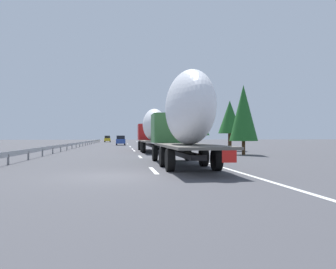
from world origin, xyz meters
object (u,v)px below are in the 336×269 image
(truck_lead, at_px, (153,128))
(truck_trailing, at_px, (184,117))
(car_blue_sedan, at_px, (121,140))
(road_sign, at_px, (157,134))
(car_yellow_coupe, at_px, (107,139))
(car_white_van, at_px, (120,139))

(truck_lead, xyz_separation_m, truck_trailing, (-17.23, -0.00, 0.17))
(truck_lead, relative_size, car_blue_sedan, 3.09)
(road_sign, bearing_deg, truck_trailing, 175.70)
(truck_lead, bearing_deg, car_blue_sedan, 6.64)
(car_yellow_coupe, distance_m, car_blue_sedan, 36.26)
(truck_trailing, distance_m, road_sign, 41.31)
(car_yellow_coupe, bearing_deg, truck_trailing, -174.99)
(truck_trailing, relative_size, road_sign, 3.97)
(truck_trailing, distance_m, car_white_van, 91.21)
(truck_lead, xyz_separation_m, car_blue_sedan, (28.40, 3.30, -1.57))
(car_yellow_coupe, height_order, road_sign, road_sign)
(truck_lead, height_order, road_sign, truck_lead)
(car_yellow_coupe, height_order, car_blue_sedan, car_yellow_coupe)
(truck_lead, distance_m, car_blue_sedan, 28.63)
(car_yellow_coupe, xyz_separation_m, car_blue_sedan, (-36.06, -3.85, -0.03))
(truck_trailing, bearing_deg, car_yellow_coupe, 5.01)
(road_sign, bearing_deg, car_yellow_coupe, 14.22)
(car_yellow_coupe, bearing_deg, road_sign, -165.78)
(truck_trailing, xyz_separation_m, car_white_van, (91.12, 3.52, -1.73))
(car_white_van, bearing_deg, road_sign, -172.45)
(car_yellow_coupe, bearing_deg, truck_lead, -173.66)
(truck_trailing, xyz_separation_m, car_blue_sedan, (45.62, 3.30, -1.74))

